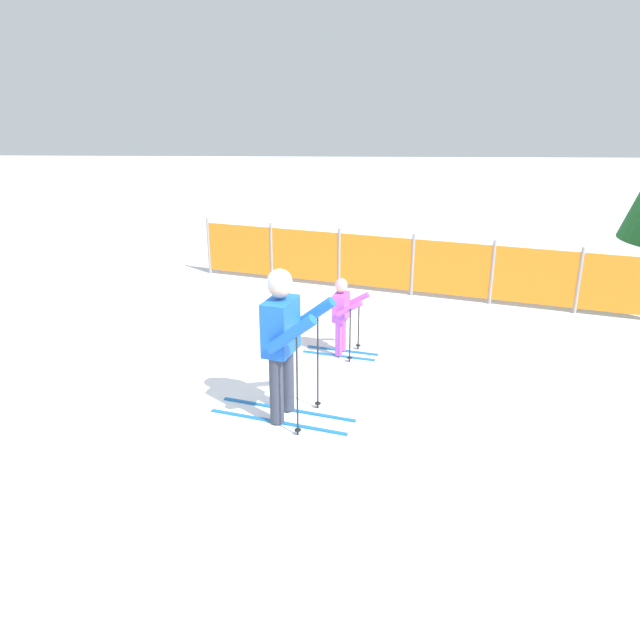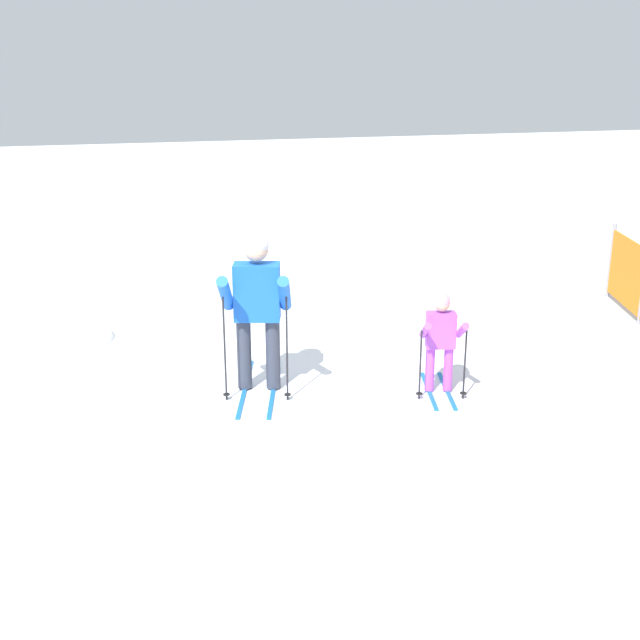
# 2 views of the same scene
# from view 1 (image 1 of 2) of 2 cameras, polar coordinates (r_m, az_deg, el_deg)

# --- Properties ---
(ground_plane) EXTENTS (60.00, 60.00, 0.00)m
(ground_plane) POSITION_cam_1_polar(r_m,az_deg,el_deg) (7.02, -1.86, -9.19)
(ground_plane) COLOR white
(skier_adult) EXTENTS (1.65, 0.91, 1.72)m
(skier_adult) POSITION_cam_1_polar(r_m,az_deg,el_deg) (6.67, -3.40, -1.09)
(skier_adult) COLOR #1966B2
(skier_adult) RESTS_ON ground_plane
(skier_child) EXTENTS (1.05, 0.57, 1.09)m
(skier_child) POSITION_cam_1_polar(r_m,az_deg,el_deg) (8.48, 2.05, 0.86)
(skier_child) COLOR #1966B2
(skier_child) RESTS_ON ground_plane
(safety_fence) EXTENTS (7.85, 2.68, 1.12)m
(safety_fence) POSITION_cam_1_polar(r_m,az_deg,el_deg) (11.17, 8.46, 4.98)
(safety_fence) COLOR gray
(safety_fence) RESTS_ON ground_plane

